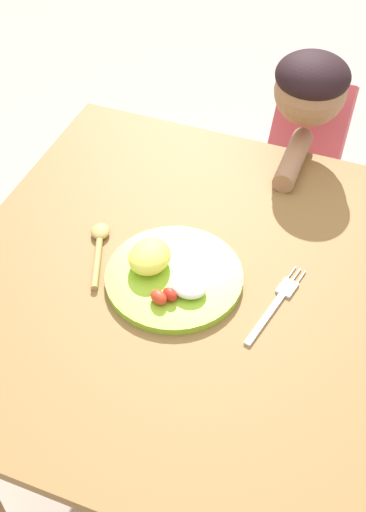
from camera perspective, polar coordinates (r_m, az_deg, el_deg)
ground_plane at (r=1.86m, az=1.91°, el=-16.47°), size 8.00×8.00×0.00m
dining_table at (r=1.39m, az=2.47°, el=-5.98°), size 1.05×0.98×0.68m
plate at (r=1.29m, az=-1.20°, el=-1.56°), size 0.28×0.28×0.06m
fork at (r=1.27m, az=8.19°, el=-4.16°), size 0.07×0.22×0.01m
spoon at (r=1.37m, az=-7.41°, el=1.00°), size 0.09×0.18×0.02m
person at (r=1.82m, az=10.50°, el=7.53°), size 0.19×0.43×0.92m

